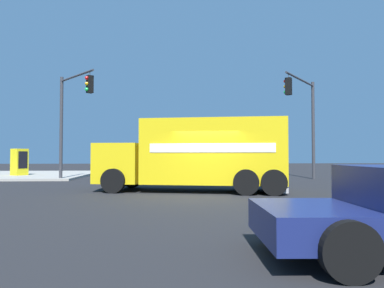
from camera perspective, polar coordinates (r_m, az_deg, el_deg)
ground_plane at (r=13.88m, az=2.32°, el=-8.22°), size 100.00×100.00×0.00m
sidewalk_corner_far at (r=28.96m, az=-26.96°, el=-4.55°), size 10.86×10.86×0.14m
delivery_truck at (r=14.94m, az=1.02°, el=-1.73°), size 4.23×8.27×3.05m
traffic_light_primary at (r=21.86m, az=-19.33°, el=5.28°), size 3.13×2.70×6.23m
traffic_light_secondary at (r=22.70m, az=18.08°, el=4.92°), size 3.72×3.14×6.32m
vending_machine_red at (r=27.21m, az=-26.39°, el=-2.64°), size 1.16×1.12×1.85m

